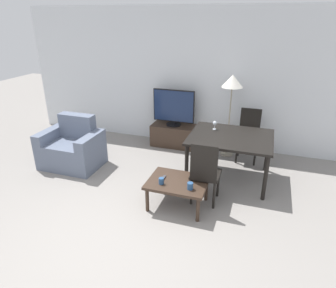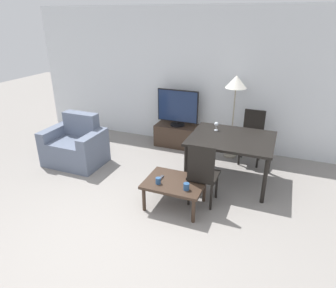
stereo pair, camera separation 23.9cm
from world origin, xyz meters
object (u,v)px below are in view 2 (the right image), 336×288
object	(u,v)px
cup_colored_far	(158,181)
dining_table	(231,142)
tv	(178,108)
wine_glass_left	(216,125)
armchair	(76,146)
cup_white_near	(186,187)
dining_chair_far	(252,134)
floor_lamp	(236,86)
coffee_table	(175,184)
dining_chair_near	(202,172)
tv_stand	(177,135)
remote_primary	(161,178)

from	to	relation	value
cup_colored_far	dining_table	bearing A→B (deg)	56.91
tv	wine_glass_left	bearing A→B (deg)	-39.53
armchair	cup_white_near	distance (m)	2.49
dining_chair_far	floor_lamp	size ratio (longest dim) A/B	0.62
coffee_table	dining_chair_near	world-z (taller)	dining_chair_near
armchair	coffee_table	xyz separation A→B (m)	(2.15, -0.61, 0.03)
dining_table	cup_white_near	world-z (taller)	dining_table
dining_table	dining_chair_near	bearing A→B (deg)	-104.88
cup_colored_far	tv_stand	bearing A→B (deg)	103.38
dining_chair_near	wine_glass_left	world-z (taller)	dining_chair_near
tv	wine_glass_left	distance (m)	1.26
dining_chair_near	armchair	bearing A→B (deg)	169.99
dining_chair_near	cup_white_near	bearing A→B (deg)	-111.62
cup_white_near	dining_chair_near	bearing A→B (deg)	68.38
tv	dining_chair_near	bearing A→B (deg)	-60.66
tv	cup_colored_far	xyz separation A→B (m)	(0.52, -2.18, -0.37)
cup_white_near	cup_colored_far	size ratio (longest dim) A/B	1.07
dining_chair_far	dining_chair_near	bearing A→B (deg)	-104.88
tv	coffee_table	distance (m)	2.21
cup_white_near	wine_glass_left	size ratio (longest dim) A/B	0.66
dining_chair_near	floor_lamp	size ratio (longest dim) A/B	0.62
dining_chair_near	floor_lamp	bearing A→B (deg)	87.66
dining_chair_far	remote_primary	size ratio (longest dim) A/B	6.38
tv_stand	dining_chair_far	bearing A→B (deg)	-6.27
coffee_table	cup_colored_far	world-z (taller)	cup_colored_far
tv	floor_lamp	size ratio (longest dim) A/B	0.54
armchair	tv_stand	xyz separation A→B (m)	(1.44, 1.43, -0.10)
dining_chair_near	cup_white_near	xyz separation A→B (m)	(-0.13, -0.32, -0.08)
remote_primary	cup_colored_far	size ratio (longest dim) A/B	1.67
dining_chair_far	cup_white_near	xyz separation A→B (m)	(-0.58, -2.02, -0.08)
wine_glass_left	dining_chair_far	bearing A→B (deg)	50.18
tv	cup_white_near	bearing A→B (deg)	-67.04
floor_lamp	dining_chair_far	bearing A→B (deg)	-10.04
remote_primary	cup_white_near	bearing A→B (deg)	-18.00
coffee_table	dining_table	distance (m)	1.21
dining_table	wine_glass_left	world-z (taller)	wine_glass_left
coffee_table	remote_primary	xyz separation A→B (m)	(-0.21, -0.01, 0.06)
armchair	wine_glass_left	world-z (taller)	wine_glass_left
tv	dining_table	distance (m)	1.64
coffee_table	cup_colored_far	distance (m)	0.26
remote_primary	cup_white_near	xyz separation A→B (m)	(0.43, -0.14, 0.04)
floor_lamp	cup_white_near	xyz separation A→B (m)	(-0.20, -2.09, -0.92)
tv_stand	cup_white_near	distance (m)	2.38
floor_lamp	remote_primary	xyz separation A→B (m)	(-0.62, -1.95, -0.96)
tv_stand	tv	size ratio (longest dim) A/B	1.05
tv	dining_chair_far	xyz separation A→B (m)	(1.50, -0.16, -0.29)
dining_chair_far	cup_white_near	size ratio (longest dim) A/B	9.99
tv_stand	dining_chair_far	size ratio (longest dim) A/B	0.92
remote_primary	cup_colored_far	xyz separation A→B (m)	(0.02, -0.13, 0.03)
tv_stand	remote_primary	size ratio (longest dim) A/B	5.90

